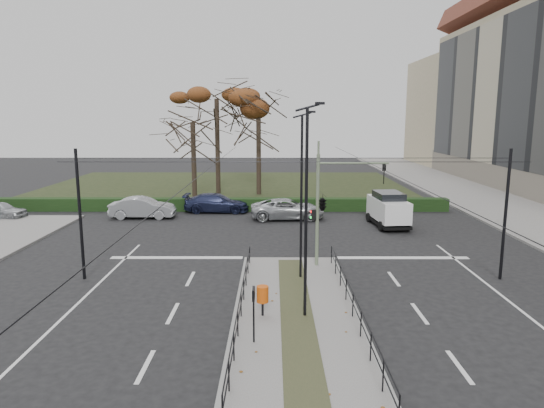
{
  "coord_description": "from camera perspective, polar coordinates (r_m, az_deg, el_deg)",
  "views": [
    {
      "loc": [
        -0.87,
        -19.4,
        7.35
      ],
      "look_at": [
        -0.94,
        6.36,
        2.73
      ],
      "focal_mm": 32.0,
      "sensor_mm": 36.0,
      "label": 1
    }
  ],
  "objects": [
    {
      "name": "parked_car_fourth",
      "position": [
        35.42,
        1.85,
        -0.59
      ],
      "size": [
        5.49,
        2.78,
        1.49
      ],
      "primitive_type": "imported",
      "rotation": [
        0.0,
        0.0,
        1.63
      ],
      "color": "#A3A6AA",
      "rests_on": "ground"
    },
    {
      "name": "catenary",
      "position": [
        21.4,
        2.48,
        -0.43
      ],
      "size": [
        20.0,
        34.0,
        6.0
      ],
      "color": "black",
      "rests_on": "ground"
    },
    {
      "name": "rust_tree",
      "position": [
        46.71,
        -6.54,
        12.19
      ],
      "size": [
        8.68,
        8.68,
        11.79
      ],
      "color": "black",
      "rests_on": "park"
    },
    {
      "name": "median_island",
      "position": [
        18.43,
        2.92,
        -13.13
      ],
      "size": [
        4.4,
        15.0,
        0.14
      ],
      "primitive_type": "cube",
      "color": "slate",
      "rests_on": "ground"
    },
    {
      "name": "median_railing",
      "position": [
        17.99,
        2.96,
        -10.6
      ],
      "size": [
        4.14,
        13.24,
        0.92
      ],
      "color": "black",
      "rests_on": "median_island"
    },
    {
      "name": "info_panel",
      "position": [
        15.82,
        -2.2,
        -11.22
      ],
      "size": [
        0.1,
        0.48,
        1.84
      ],
      "color": "black",
      "rests_on": "median_island"
    },
    {
      "name": "park",
      "position": [
        52.17,
        -5.51,
        2.07
      ],
      "size": [
        38.0,
        26.0,
        0.1
      ],
      "primitive_type": "cube",
      "color": "black",
      "rests_on": "ground"
    },
    {
      "name": "bare_tree_center",
      "position": [
        45.79,
        -1.61,
        10.8
      ],
      "size": [
        6.27,
        6.27,
        11.14
      ],
      "color": "black",
      "rests_on": "park"
    },
    {
      "name": "parked_car_first",
      "position": [
        40.71,
        -29.39,
        -0.63
      ],
      "size": [
        3.95,
        1.9,
        1.3
      ],
      "primitive_type": "imported",
      "rotation": [
        0.0,
        0.0,
        1.47
      ],
      "color": "#A3A6AA",
      "rests_on": "ground"
    },
    {
      "name": "streetlamp_median_far",
      "position": [
        21.55,
        3.52,
        1.06
      ],
      "size": [
        0.63,
        0.13,
        7.49
      ],
      "color": "black",
      "rests_on": "median_island"
    },
    {
      "name": "white_van",
      "position": [
        33.92,
        13.51,
        -0.51
      ],
      "size": [
        2.32,
        4.54,
        2.37
      ],
      "color": "white",
      "rests_on": "ground"
    },
    {
      "name": "streetlamp_median_near",
      "position": [
        17.23,
        4.09,
        -0.84
      ],
      "size": [
        0.65,
        0.13,
        7.73
      ],
      "color": "black",
      "rests_on": "median_island"
    },
    {
      "name": "bare_tree_near",
      "position": [
        43.88,
        -9.3,
        8.8
      ],
      "size": [
        6.23,
        6.23,
        9.05
      ],
      "color": "black",
      "rests_on": "park"
    },
    {
      "name": "sidewalk_east",
      "position": [
        46.08,
        24.31,
        0.16
      ],
      "size": [
        8.0,
        90.0,
        0.14
      ],
      "primitive_type": "cube",
      "color": "slate",
      "rests_on": "ground"
    },
    {
      "name": "parked_car_third",
      "position": [
        38.24,
        -6.54,
        0.13
      ],
      "size": [
        5.11,
        2.18,
        1.47
      ],
      "primitive_type": "imported",
      "rotation": [
        0.0,
        0.0,
        1.55
      ],
      "color": "#1B2140",
      "rests_on": "ground"
    },
    {
      "name": "hedge",
      "position": [
        38.95,
        -7.43,
        -0.05
      ],
      "size": [
        38.0,
        1.0,
        1.0
      ],
      "primitive_type": "cube",
      "color": "black",
      "rests_on": "ground"
    },
    {
      "name": "litter_bin",
      "position": [
        18.07,
        -1.12,
        -10.62
      ],
      "size": [
        0.44,
        0.44,
        1.12
      ],
      "color": "black",
      "rests_on": "median_island"
    },
    {
      "name": "parked_car_second",
      "position": [
        36.98,
        -14.98,
        -0.42
      ],
      "size": [
        4.77,
        1.75,
        1.56
      ],
      "primitive_type": "imported",
      "rotation": [
        0.0,
        0.0,
        1.59
      ],
      "color": "#A3A6AA",
      "rests_on": "ground"
    },
    {
      "name": "ground",
      "position": [
        20.77,
        2.58,
        -10.58
      ],
      "size": [
        140.0,
        140.0,
        0.0
      ],
      "primitive_type": "plane",
      "color": "black",
      "rests_on": "ground"
    },
    {
      "name": "traffic_light",
      "position": [
        23.61,
        6.16,
        0.29
      ],
      "size": [
        3.72,
        2.12,
        5.48
      ],
      "color": "slate",
      "rests_on": "median_island"
    }
  ]
}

